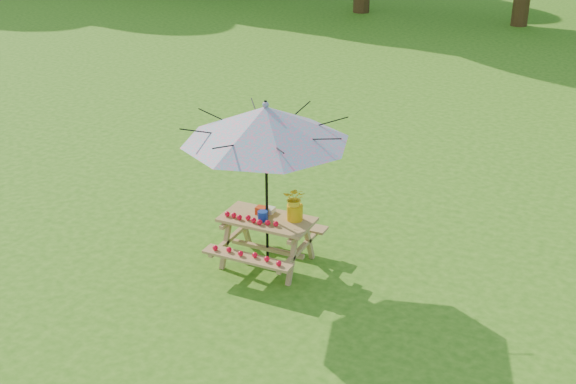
% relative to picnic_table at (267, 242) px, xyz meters
% --- Properties ---
extents(picnic_table, '(1.20, 1.32, 0.67)m').
position_rel_picnic_table_xyz_m(picnic_table, '(0.00, 0.00, 0.00)').
color(picnic_table, '#A16E48').
rests_on(picnic_table, ground).
extents(patio_umbrella, '(2.37, 2.37, 2.25)m').
position_rel_picnic_table_xyz_m(patio_umbrella, '(0.00, 0.00, 1.62)').
color(patio_umbrella, black).
rests_on(patio_umbrella, ground).
extents(produce_bins, '(0.24, 0.38, 0.13)m').
position_rel_picnic_table_xyz_m(produce_bins, '(-0.06, 0.03, 0.40)').
color(produce_bins, red).
rests_on(produce_bins, picnic_table).
extents(tomatoes_row, '(0.77, 0.13, 0.07)m').
position_rel_picnic_table_xyz_m(tomatoes_row, '(-0.15, -0.18, 0.38)').
color(tomatoes_row, red).
rests_on(tomatoes_row, picnic_table).
extents(flower_bucket, '(0.33, 0.31, 0.46)m').
position_rel_picnic_table_xyz_m(flower_bucket, '(0.34, 0.12, 0.59)').
color(flower_bucket, '#DCA10B').
rests_on(flower_bucket, picnic_table).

